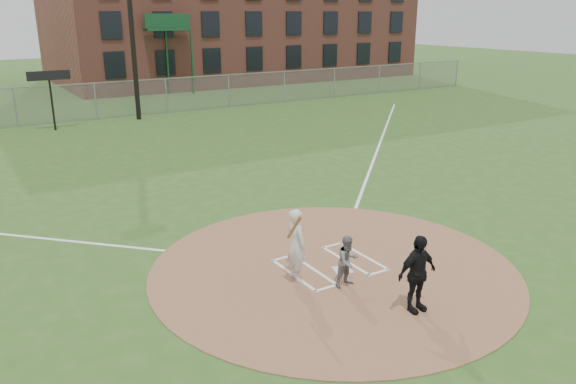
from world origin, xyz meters
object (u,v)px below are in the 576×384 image
umpire (417,274)px  batter_at_plate (296,245)px  home_plate (342,270)px  catcher (348,261)px

umpire → batter_at_plate: 2.68m
home_plate → catcher: bearing=-118.8°
catcher → umpire: size_ratio=0.71×
batter_at_plate → catcher: bearing=-45.4°
home_plate → umpire: 2.31m
umpire → home_plate: bearing=93.7°
umpire → batter_at_plate: bearing=118.5°
home_plate → batter_at_plate: size_ratio=0.23×
home_plate → catcher: catcher is taller
home_plate → batter_at_plate: batter_at_plate is taller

